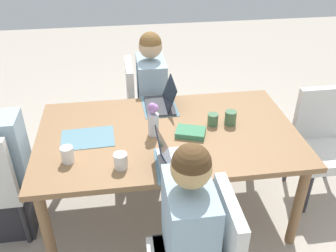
{
  "coord_description": "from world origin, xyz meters",
  "views": [
    {
      "loc": [
        0.31,
        2.14,
        2.15
      ],
      "look_at": [
        0.0,
        0.0,
        0.78
      ],
      "focal_mm": 39.23,
      "sensor_mm": 36.0,
      "label": 1
    }
  ],
  "objects_px": {
    "chair_near_left_far": "(143,103)",
    "dining_table": "(168,141)",
    "person_far_left_mid": "(188,246)",
    "person_near_left_far": "(152,103)",
    "laptop_near_left_far": "(163,102)",
    "coffee_mug_centre_left": "(67,155)",
    "coffee_mug_near_right": "(213,119)",
    "coffee_mug_centre_right": "(231,118)",
    "book_red_cover": "(191,132)",
    "person_head_right_left_near": "(0,170)",
    "chair_head_left_right_near": "(323,139)",
    "laptop_far_left_mid": "(173,159)",
    "coffee_mug_near_left": "(121,161)",
    "flower_vase": "(153,118)"
  },
  "relations": [
    {
      "from": "chair_head_left_right_near",
      "to": "person_near_left_far",
      "type": "bearing_deg",
      "value": -29.79
    },
    {
      "from": "flower_vase",
      "to": "coffee_mug_near_right",
      "type": "distance_m",
      "value": 0.45
    },
    {
      "from": "flower_vase",
      "to": "coffee_mug_centre_left",
      "type": "bearing_deg",
      "value": 22.59
    },
    {
      "from": "person_near_left_far",
      "to": "coffee_mug_near_left",
      "type": "xyz_separation_m",
      "value": [
        0.31,
        1.17,
        0.26
      ]
    },
    {
      "from": "chair_near_left_far",
      "to": "person_near_left_far",
      "type": "height_order",
      "value": "person_near_left_far"
    },
    {
      "from": "person_head_right_left_near",
      "to": "book_red_cover",
      "type": "xyz_separation_m",
      "value": [
        -1.33,
        0.05,
        0.23
      ]
    },
    {
      "from": "chair_near_left_far",
      "to": "person_near_left_far",
      "type": "distance_m",
      "value": 0.1
    },
    {
      "from": "dining_table",
      "to": "person_far_left_mid",
      "type": "relative_size",
      "value": 1.53
    },
    {
      "from": "person_near_left_far",
      "to": "chair_head_left_right_near",
      "type": "relative_size",
      "value": 1.33
    },
    {
      "from": "laptop_far_left_mid",
      "to": "coffee_mug_near_right",
      "type": "bearing_deg",
      "value": -130.1
    },
    {
      "from": "person_head_right_left_near",
      "to": "chair_near_left_far",
      "type": "relative_size",
      "value": 1.33
    },
    {
      "from": "laptop_near_left_far",
      "to": "coffee_mug_centre_left",
      "type": "distance_m",
      "value": 0.91
    },
    {
      "from": "chair_near_left_far",
      "to": "dining_table",
      "type": "bearing_deg",
      "value": 97.05
    },
    {
      "from": "person_far_left_mid",
      "to": "person_near_left_far",
      "type": "bearing_deg",
      "value": -89.12
    },
    {
      "from": "laptop_far_left_mid",
      "to": "coffee_mug_centre_left",
      "type": "relative_size",
      "value": 3.0
    },
    {
      "from": "chair_head_left_right_near",
      "to": "flower_vase",
      "type": "bearing_deg",
      "value": 3.65
    },
    {
      "from": "person_head_right_left_near",
      "to": "laptop_near_left_far",
      "type": "distance_m",
      "value": 1.27
    },
    {
      "from": "coffee_mug_near_right",
      "to": "coffee_mug_centre_left",
      "type": "height_order",
      "value": "coffee_mug_centre_left"
    },
    {
      "from": "coffee_mug_centre_left",
      "to": "dining_table",
      "type": "bearing_deg",
      "value": -159.67
    },
    {
      "from": "chair_head_left_right_near",
      "to": "laptop_near_left_far",
      "type": "distance_m",
      "value": 1.31
    },
    {
      "from": "person_near_left_far",
      "to": "coffee_mug_near_right",
      "type": "xyz_separation_m",
      "value": [
        -0.37,
        0.76,
        0.25
      ]
    },
    {
      "from": "flower_vase",
      "to": "coffee_mug_near_left",
      "type": "bearing_deg",
      "value": 55.21
    },
    {
      "from": "chair_head_left_right_near",
      "to": "book_red_cover",
      "type": "xyz_separation_m",
      "value": [
        1.11,
        0.13,
        0.25
      ]
    },
    {
      "from": "coffee_mug_centre_right",
      "to": "person_near_left_far",
      "type": "bearing_deg",
      "value": -57.17
    },
    {
      "from": "dining_table",
      "to": "laptop_near_left_far",
      "type": "bearing_deg",
      "value": -91.54
    },
    {
      "from": "coffee_mug_centre_left",
      "to": "laptop_far_left_mid",
      "type": "bearing_deg",
      "value": 168.73
    },
    {
      "from": "person_far_left_mid",
      "to": "book_red_cover",
      "type": "distance_m",
      "value": 0.82
    },
    {
      "from": "chair_head_left_right_near",
      "to": "flower_vase",
      "type": "xyz_separation_m",
      "value": [
        1.36,
        0.09,
        0.37
      ]
    },
    {
      "from": "dining_table",
      "to": "chair_near_left_far",
      "type": "bearing_deg",
      "value": -82.95
    },
    {
      "from": "laptop_near_left_far",
      "to": "coffee_mug_near_right",
      "type": "distance_m",
      "value": 0.45
    },
    {
      "from": "person_far_left_mid",
      "to": "chair_near_left_far",
      "type": "distance_m",
      "value": 1.71
    },
    {
      "from": "person_far_left_mid",
      "to": "person_near_left_far",
      "type": "height_order",
      "value": "same"
    },
    {
      "from": "laptop_near_left_far",
      "to": "coffee_mug_centre_left",
      "type": "height_order",
      "value": "laptop_near_left_far"
    },
    {
      "from": "chair_head_left_right_near",
      "to": "dining_table",
      "type": "bearing_deg",
      "value": 3.37
    },
    {
      "from": "coffee_mug_near_left",
      "to": "dining_table",
      "type": "bearing_deg",
      "value": -133.88
    },
    {
      "from": "laptop_far_left_mid",
      "to": "coffee_mug_centre_right",
      "type": "height_order",
      "value": "laptop_far_left_mid"
    },
    {
      "from": "laptop_far_left_mid",
      "to": "chair_near_left_far",
      "type": "bearing_deg",
      "value": -86.18
    },
    {
      "from": "person_head_right_left_near",
      "to": "coffee_mug_near_left",
      "type": "relative_size",
      "value": 11.74
    },
    {
      "from": "person_head_right_left_near",
      "to": "coffee_mug_centre_left",
      "type": "bearing_deg",
      "value": 154.88
    },
    {
      "from": "coffee_mug_centre_right",
      "to": "book_red_cover",
      "type": "height_order",
      "value": "coffee_mug_centre_right"
    },
    {
      "from": "person_head_right_left_near",
      "to": "laptop_near_left_far",
      "type": "relative_size",
      "value": 3.73
    },
    {
      "from": "laptop_far_left_mid",
      "to": "coffee_mug_centre_left",
      "type": "height_order",
      "value": "laptop_far_left_mid"
    },
    {
      "from": "person_head_right_left_near",
      "to": "flower_vase",
      "type": "bearing_deg",
      "value": 179.59
    },
    {
      "from": "book_red_cover",
      "to": "flower_vase",
      "type": "bearing_deg",
      "value": 9.16
    },
    {
      "from": "person_near_left_far",
      "to": "coffee_mug_near_right",
      "type": "distance_m",
      "value": 0.88
    },
    {
      "from": "chair_head_left_right_near",
      "to": "laptop_near_left_far",
      "type": "height_order",
      "value": "laptop_near_left_far"
    },
    {
      "from": "chair_head_left_right_near",
      "to": "chair_near_left_far",
      "type": "bearing_deg",
      "value": -30.33
    },
    {
      "from": "person_head_right_left_near",
      "to": "person_near_left_far",
      "type": "height_order",
      "value": "same"
    },
    {
      "from": "dining_table",
      "to": "coffee_mug_near_right",
      "type": "xyz_separation_m",
      "value": [
        -0.33,
        -0.05,
        0.12
      ]
    },
    {
      "from": "coffee_mug_near_left",
      "to": "coffee_mug_near_right",
      "type": "xyz_separation_m",
      "value": [
        -0.68,
        -0.41,
        -0.01
      ]
    }
  ]
}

